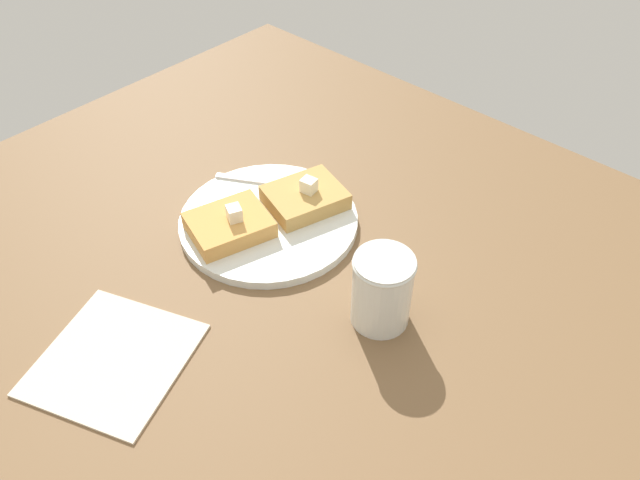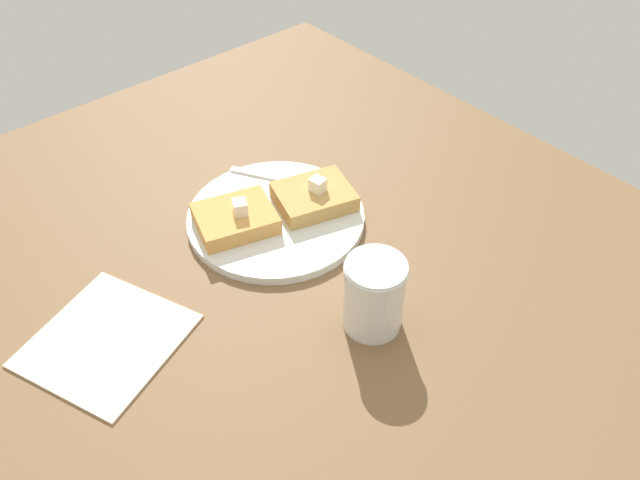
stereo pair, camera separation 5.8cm
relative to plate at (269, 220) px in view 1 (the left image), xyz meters
The scene contains 9 objects.
table_surface 7.86cm from the plate, 144.44° to the right, with size 95.75×95.75×2.96cm, color brown.
plate is the anchor object (origin of this frame).
toast_slice_left 5.60cm from the plate, 162.49° to the left, with size 9.58×7.81×2.24cm, color #D2964B.
toast_slice_middle 5.60cm from the plate, 17.51° to the right, with size 9.58×7.81×2.24cm, color tan.
butter_pat_primary 6.01cm from the plate, 169.14° to the left, with size 1.84×1.65×1.84cm, color #F5E9C9.
butter_pat_secondary 6.84cm from the plate, 20.55° to the right, with size 1.84×1.65×1.84cm, color #F1EBCB.
fork 6.84cm from the plate, 33.02° to the left, with size 9.31×14.54×0.36cm.
syrup_jar 20.67cm from the plate, 97.18° to the right, with size 6.71×6.71×8.93cm.
napkin 26.00cm from the plate, behind, with size 15.07×14.59×0.30cm, color beige.
Camera 1 is at (-33.68, -41.06, 56.67)cm, focal length 35.00 mm.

